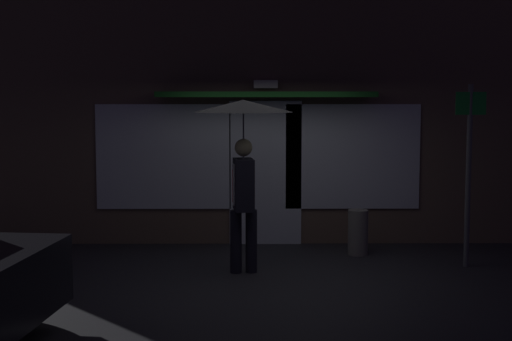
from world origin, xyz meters
name	(u,v)px	position (x,y,z in m)	size (l,w,h in m)	color
ground_plane	(269,278)	(0.00, 0.00, 0.00)	(18.00, 18.00, 0.00)	#26262B
building_facade	(265,113)	(0.00, 2.34, 2.02)	(10.39, 1.00, 4.07)	brown
person_with_umbrella	(243,137)	(-0.32, 0.30, 1.76)	(1.26, 1.26, 2.23)	black
street_sign_post	(469,164)	(2.66, 0.62, 1.38)	(0.40, 0.07, 2.43)	#595B60
sidewalk_bollard	(358,232)	(1.31, 1.37, 0.33)	(0.29, 0.29, 0.65)	slate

